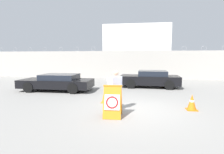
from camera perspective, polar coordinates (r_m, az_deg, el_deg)
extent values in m
plane|color=gray|center=(7.57, 7.35, -10.49)|extent=(90.00, 90.00, 0.00)
cube|color=#ADA8A0|center=(18.41, 8.11, 3.96)|extent=(36.00, 0.30, 2.88)
torus|color=gray|center=(24.31, -32.60, 7.51)|extent=(0.47, 0.03, 0.47)
torus|color=gray|center=(23.14, -29.10, 7.81)|extent=(0.47, 0.03, 0.47)
torus|color=gray|center=(22.07, -25.25, 8.11)|extent=(0.47, 0.03, 0.47)
torus|color=gray|center=(21.11, -21.01, 8.40)|extent=(0.47, 0.03, 0.47)
torus|color=gray|center=(20.27, -16.39, 8.67)|extent=(0.47, 0.03, 0.47)
torus|color=gray|center=(19.57, -11.40, 8.89)|extent=(0.47, 0.03, 0.47)
torus|color=gray|center=(19.02, -6.08, 9.06)|extent=(0.47, 0.03, 0.47)
torus|color=gray|center=(18.65, -0.49, 9.15)|extent=(0.47, 0.03, 0.47)
torus|color=gray|center=(18.45, 5.28, 9.15)|extent=(0.47, 0.03, 0.47)
torus|color=gray|center=(18.44, 11.11, 9.06)|extent=(0.47, 0.03, 0.47)
torus|color=gray|center=(18.61, 16.88, 8.88)|extent=(0.47, 0.03, 0.47)
torus|color=gray|center=(18.97, 22.49, 8.63)|extent=(0.47, 0.03, 0.47)
torus|color=gray|center=(19.49, 27.83, 8.30)|extent=(0.47, 0.03, 0.47)
torus|color=gray|center=(20.17, 32.85, 7.93)|extent=(0.47, 0.03, 0.47)
cube|color=silver|center=(22.99, 7.92, 8.12)|extent=(7.39, 7.39, 5.85)
cube|color=orange|center=(6.36, 0.06, -8.38)|extent=(0.66, 0.40, 1.15)
cube|color=orange|center=(6.69, 0.42, -7.63)|extent=(0.66, 0.40, 1.15)
cube|color=orange|center=(6.41, 0.25, -2.88)|extent=(0.70, 0.08, 0.05)
cube|color=white|center=(6.32, 0.02, -8.26)|extent=(0.56, 0.19, 0.54)
torus|color=red|center=(6.31, 0.01, -8.29)|extent=(0.45, 0.19, 0.44)
cylinder|color=#514C42|center=(7.23, 1.85, -7.93)|extent=(0.15, 0.15, 0.80)
cylinder|color=#514C42|center=(7.14, 0.60, -8.11)|extent=(0.15, 0.15, 0.80)
cube|color=silver|center=(7.05, 1.24, -2.41)|extent=(0.47, 0.43, 0.62)
sphere|color=#DBB293|center=(6.99, 1.25, 1.31)|extent=(0.22, 0.22, 0.22)
cylinder|color=silver|center=(7.18, 3.02, -2.15)|extent=(0.09, 0.09, 0.59)
cylinder|color=silver|center=(7.01, -1.01, -2.56)|extent=(0.27, 0.32, 0.57)
cube|color=orange|center=(8.17, 24.54, -9.65)|extent=(0.43, 0.43, 0.03)
cone|color=orange|center=(8.09, 24.65, -7.38)|extent=(0.37, 0.37, 0.63)
cylinder|color=white|center=(8.08, 24.66, -7.16)|extent=(0.18, 0.18, 0.09)
cube|color=orange|center=(8.62, -2.19, -8.24)|extent=(0.40, 0.40, 0.03)
cone|color=orange|center=(8.53, -2.20, -5.62)|extent=(0.34, 0.34, 0.78)
cylinder|color=white|center=(8.52, -2.20, -5.37)|extent=(0.17, 0.17, 0.11)
cylinder|color=black|center=(12.15, -25.63, -3.07)|extent=(0.66, 0.20, 0.66)
cylinder|color=black|center=(13.66, -21.48, -1.91)|extent=(0.66, 0.20, 0.66)
cylinder|color=black|center=(10.82, -12.66, -3.69)|extent=(0.66, 0.20, 0.66)
cylinder|color=black|center=(12.49, -9.76, -2.30)|extent=(0.66, 0.20, 0.66)
cube|color=black|center=(12.18, -17.61, -1.95)|extent=(4.71, 1.94, 0.52)
cube|color=black|center=(12.03, -16.67, 0.07)|extent=(2.27, 1.73, 0.35)
cylinder|color=black|center=(12.47, 6.14, -2.26)|extent=(0.66, 0.23, 0.66)
cylinder|color=black|center=(14.16, 6.70, -1.24)|extent=(0.66, 0.23, 0.66)
cylinder|color=black|center=(12.54, 18.18, -2.50)|extent=(0.66, 0.23, 0.66)
cylinder|color=black|center=(14.22, 17.30, -1.45)|extent=(0.66, 0.23, 0.66)
cube|color=black|center=(13.25, 12.11, -0.91)|extent=(4.30, 1.98, 0.63)
cube|color=black|center=(13.21, 13.08, 1.22)|extent=(2.09, 1.72, 0.37)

